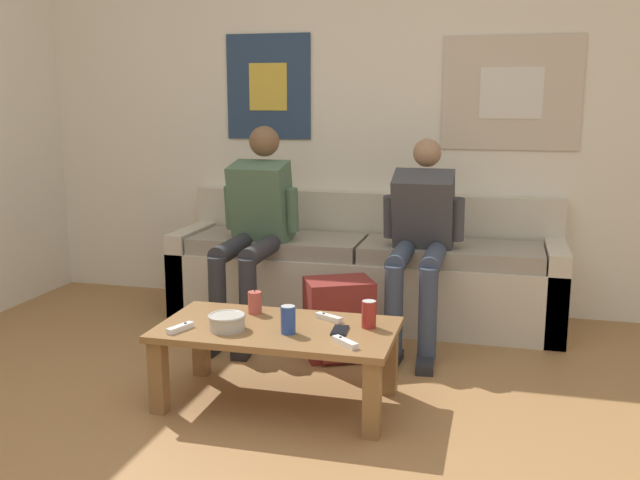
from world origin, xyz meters
TOP-DOWN VIEW (x-y plane):
  - wall_back at (0.00, 2.42)m, footprint 10.00×0.07m
  - couch at (0.03, 2.08)m, footprint 2.41×0.66m
  - coffee_table at (-0.10, 0.71)m, footprint 1.07×0.57m
  - person_seated_adult at (-0.56, 1.71)m, footprint 0.47×0.87m
  - person_seated_teen at (0.42, 1.73)m, footprint 0.47×0.87m
  - backpack at (0.04, 1.35)m, footprint 0.43×0.39m
  - ceramic_bowl at (-0.30, 0.61)m, footprint 0.17×0.17m
  - pillar_candle at (-0.27, 0.87)m, footprint 0.07×0.07m
  - drink_can_blue at (-0.03, 0.63)m, footprint 0.07×0.07m
  - drink_can_red at (0.30, 0.80)m, footprint 0.07×0.07m
  - game_controller_near_left at (0.10, 0.86)m, footprint 0.14×0.10m
  - game_controller_near_right at (-0.50, 0.55)m, footprint 0.08×0.15m
  - game_controller_far_center at (0.25, 0.54)m, footprint 0.13×0.12m
  - cell_phone at (0.19, 0.71)m, footprint 0.08×0.14m

SIDE VIEW (x-z plane):
  - backpack at x=0.04m, z-range -0.01..0.42m
  - couch at x=0.03m, z-range -0.10..0.67m
  - coffee_table at x=-0.10m, z-range 0.12..0.49m
  - cell_phone at x=0.19m, z-range 0.37..0.38m
  - game_controller_near_left at x=0.10m, z-range 0.36..0.39m
  - game_controller_near_right at x=-0.50m, z-range 0.36..0.39m
  - game_controller_far_center at x=0.25m, z-range 0.36..0.39m
  - ceramic_bowl at x=-0.30m, z-range 0.37..0.44m
  - pillar_candle at x=-0.27m, z-range 0.36..0.48m
  - drink_can_blue at x=-0.03m, z-range 0.37..0.49m
  - drink_can_red at x=0.30m, z-range 0.37..0.49m
  - person_seated_teen at x=0.42m, z-range 0.05..1.20m
  - person_seated_adult at x=-0.56m, z-range 0.05..1.26m
  - wall_back at x=0.00m, z-range 0.00..2.55m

